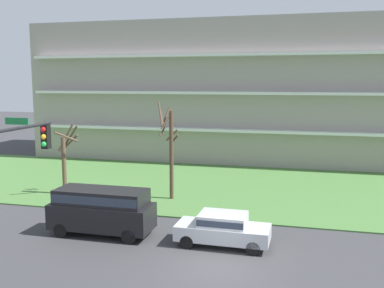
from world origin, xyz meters
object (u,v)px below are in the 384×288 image
van_black_near_left (102,208)px  traffic_signal_mast (1,184)px  tree_far_left (65,158)px  sedan_silver_center_left (223,228)px  tree_left (170,148)px

van_black_near_left → traffic_signal_mast: 8.23m
tree_far_left → van_black_near_left: bearing=-48.6°
van_black_near_left → traffic_signal_mast: traffic_signal_mast is taller
sedan_silver_center_left → traffic_signal_mast: (-5.99, -7.65, 3.54)m
tree_far_left → sedan_silver_center_left: (12.14, -6.72, -1.65)m
van_black_near_left → sedan_silver_center_left: size_ratio=1.18×
van_black_near_left → tree_far_left: bearing=-48.4°
sedan_silver_center_left → traffic_signal_mast: size_ratio=0.68×
tree_left → van_black_near_left: bearing=-100.8°
tree_left → sedan_silver_center_left: bearing=-56.3°
tree_far_left → traffic_signal_mast: (6.15, -14.36, 1.89)m
tree_far_left → tree_left: bearing=4.2°
sedan_silver_center_left → traffic_signal_mast: 10.34m
van_black_near_left → sedan_silver_center_left: (6.21, 0.00, -0.52)m
van_black_near_left → traffic_signal_mast: bearing=91.8°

